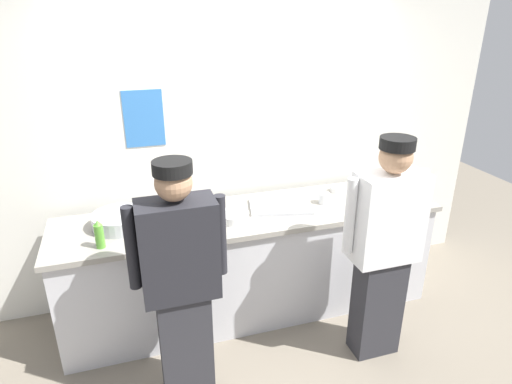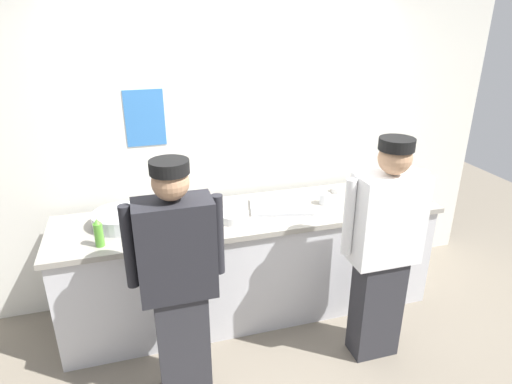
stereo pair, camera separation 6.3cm
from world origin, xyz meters
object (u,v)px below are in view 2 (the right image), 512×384
at_px(chef_near_left, 178,280).
at_px(ramekin_orange_sauce, 338,189).
at_px(deli_cup, 325,199).
at_px(ramekin_yellow_sauce, 188,220).
at_px(plate_stack_rear, 379,189).
at_px(squeeze_bottle_primary, 99,233).
at_px(plate_stack_front, 234,216).
at_px(ramekin_green_sauce, 217,209).
at_px(chef_center, 383,248).
at_px(mixing_bowl_steel, 120,219).
at_px(sheet_tray, 281,207).
at_px(ramekin_red_sauce, 365,205).

height_order(chef_near_left, ramekin_orange_sauce, chef_near_left).
bearing_deg(deli_cup, ramekin_yellow_sauce, -178.85).
height_order(plate_stack_rear, squeeze_bottle_primary, squeeze_bottle_primary).
bearing_deg(plate_stack_front, ramekin_orange_sauce, 15.62).
relative_size(plate_stack_front, squeeze_bottle_primary, 1.13).
bearing_deg(ramekin_green_sauce, chef_near_left, -116.95).
bearing_deg(squeeze_bottle_primary, chef_center, -15.80).
height_order(mixing_bowl_steel, sheet_tray, mixing_bowl_steel).
bearing_deg(ramekin_green_sauce, squeeze_bottle_primary, -160.77).
relative_size(plate_stack_front, mixing_bowl_steel, 0.57).
bearing_deg(ramekin_orange_sauce, ramekin_yellow_sauce, -170.68).
xyz_separation_m(ramekin_red_sauce, ramekin_orange_sauce, (-0.07, 0.36, -0.00)).
bearing_deg(sheet_tray, ramekin_green_sauce, 172.31).
distance_m(chef_near_left, sheet_tray, 1.16).
bearing_deg(ramekin_red_sauce, deli_cup, 149.98).
xyz_separation_m(mixing_bowl_steel, sheet_tray, (1.23, -0.05, -0.04)).
xyz_separation_m(chef_center, plate_stack_rear, (0.43, 0.78, 0.07)).
xyz_separation_m(ramekin_yellow_sauce, ramekin_green_sauce, (0.24, 0.11, 0.00)).
bearing_deg(squeeze_bottle_primary, plate_stack_rear, 6.60).
xyz_separation_m(mixing_bowl_steel, squeeze_bottle_primary, (-0.13, -0.28, 0.04)).
relative_size(sheet_tray, deli_cup, 5.36).
relative_size(mixing_bowl_steel, squeeze_bottle_primary, 1.98).
xyz_separation_m(mixing_bowl_steel, ramekin_green_sauce, (0.72, 0.02, -0.03)).
bearing_deg(squeeze_bottle_primary, ramekin_orange_sauce, 11.72).
distance_m(chef_near_left, deli_cup, 1.46).
distance_m(mixing_bowl_steel, ramekin_yellow_sauce, 0.49).
bearing_deg(deli_cup, squeeze_bottle_primary, -173.15).
xyz_separation_m(chef_near_left, plate_stack_front, (0.50, 0.62, 0.07)).
height_order(ramekin_green_sauce, deli_cup, deli_cup).
height_order(plate_stack_rear, ramekin_green_sauce, plate_stack_rear).
bearing_deg(chef_near_left, plate_stack_rear, 22.64).
bearing_deg(mixing_bowl_steel, ramekin_yellow_sauce, -10.93).
height_order(sheet_tray, ramekin_green_sauce, ramekin_green_sauce).
distance_m(plate_stack_front, ramekin_orange_sauce, 1.03).
height_order(chef_center, mixing_bowl_steel, chef_center).
distance_m(chef_near_left, ramekin_green_sauce, 0.89).
xyz_separation_m(sheet_tray, ramekin_green_sauce, (-0.50, 0.07, 0.01)).
bearing_deg(ramekin_yellow_sauce, chef_center, -30.05).
relative_size(chef_near_left, plate_stack_front, 7.17).
relative_size(ramekin_red_sauce, ramekin_yellow_sauce, 0.88).
bearing_deg(ramekin_green_sauce, chef_center, -39.90).
relative_size(chef_near_left, ramekin_red_sauce, 17.67).
bearing_deg(ramekin_orange_sauce, chef_near_left, -148.97).
height_order(ramekin_red_sauce, deli_cup, deli_cup).
xyz_separation_m(plate_stack_rear, squeeze_bottle_primary, (-2.26, -0.26, 0.05)).
relative_size(chef_center, squeeze_bottle_primary, 8.20).
xyz_separation_m(chef_near_left, ramekin_yellow_sauce, (0.16, 0.68, 0.06)).
distance_m(chef_center, plate_stack_rear, 0.89).
relative_size(ramekin_red_sauce, deli_cup, 1.02).
relative_size(chef_near_left, mixing_bowl_steel, 4.08).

